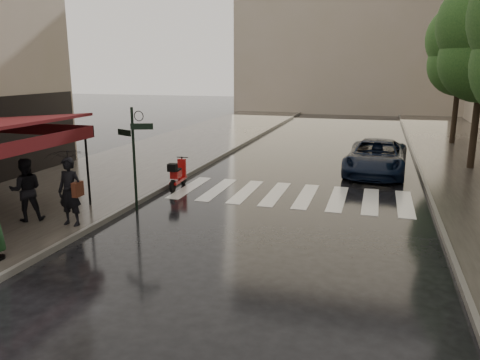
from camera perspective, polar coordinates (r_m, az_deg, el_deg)
The scene contains 12 objects.
ground at distance 11.56m, azimuth -14.35°, elevation -8.25°, with size 120.00×120.00×0.00m, color black.
sidewalk_near at distance 23.83m, azimuth -9.08°, elevation 3.32°, with size 6.00×60.00×0.12m, color #38332D.
curb_near at distance 22.70m, azimuth -2.10°, elevation 3.01°, with size 0.12×60.00×0.16m, color #595651.
curb_far at distance 21.63m, azimuth 20.88°, elevation 1.61°, with size 0.12×60.00×0.16m, color #595651.
crosswalk at distance 15.96m, azimuth 6.18°, elevation -1.82°, with size 7.85×3.20×0.01m.
signpost at distance 14.16m, azimuth -12.80°, elevation 3.54°, with size 1.17×0.29×3.10m.
backdrop_building at distance 47.59m, azimuth 13.98°, elevation 20.11°, with size 22.00×6.00×20.00m, color tan.
tree_far at distance 28.48m, azimuth 25.47°, elevation 14.76°, with size 3.80×3.80×8.16m.
pedestrian_with_umbrella at distance 12.91m, azimuth -20.30°, elevation 1.97°, with size 1.08×1.11×2.54m.
pedestrian_terrace at distance 13.94m, azimuth -24.64°, elevation -1.09°, with size 0.84×0.65×1.73m, color black.
scooter at distance 16.74m, azimuth -7.63°, elevation 0.56°, with size 0.46×1.60×1.05m.
parked_car at distance 19.73m, azimuth 16.26°, elevation 2.70°, with size 2.29×4.96×1.38m, color black.
Camera 1 is at (5.66, -9.16, 4.19)m, focal length 35.00 mm.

